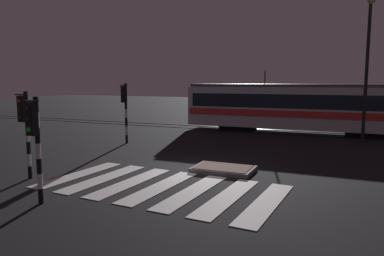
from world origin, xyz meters
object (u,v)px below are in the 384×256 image
traffic_light_kerb_mid_left (35,134)px  tram (298,107)px  traffic_light_corner_far_left (125,104)px  traffic_light_corner_near_left (25,122)px  street_lamp_trackside_right (368,54)px

traffic_light_kerb_mid_left → tram: (4.64, 17.68, -0.24)m
traffic_light_kerb_mid_left → traffic_light_corner_far_left: bearing=110.0°
traffic_light_kerb_mid_left → traffic_light_corner_near_left: 3.09m
street_lamp_trackside_right → traffic_light_corner_far_left: bearing=-157.0°
traffic_light_corner_far_left → street_lamp_trackside_right: 13.37m
traffic_light_kerb_mid_left → tram: size_ratio=0.20×
traffic_light_kerb_mid_left → traffic_light_corner_near_left: traffic_light_corner_near_left is taller
traffic_light_corner_near_left → traffic_light_corner_far_left: bearing=97.7°
traffic_light_corner_far_left → tram: tram is taller
traffic_light_corner_far_left → traffic_light_kerb_mid_left: (3.48, -9.55, -0.21)m
traffic_light_kerb_mid_left → traffic_light_corner_near_left: (-2.45, 1.88, 0.05)m
traffic_light_corner_far_left → traffic_light_corner_near_left: size_ratio=1.08×
traffic_light_corner_near_left → traffic_light_kerb_mid_left: bearing=-37.5°
traffic_light_corner_far_left → traffic_light_kerb_mid_left: size_ratio=1.10×
traffic_light_kerb_mid_left → street_lamp_trackside_right: (8.58, 14.66, 2.90)m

